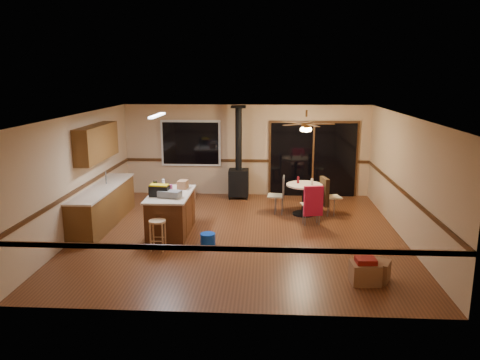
# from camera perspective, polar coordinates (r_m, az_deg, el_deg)

# --- Properties ---
(floor) EXTENTS (7.00, 7.00, 0.00)m
(floor) POSITION_cam_1_polar(r_m,az_deg,el_deg) (10.36, -0.10, -6.58)
(floor) COLOR brown
(floor) RESTS_ON ground
(ceiling) EXTENTS (7.00, 7.00, 0.00)m
(ceiling) POSITION_cam_1_polar(r_m,az_deg,el_deg) (9.81, -0.10, 7.90)
(ceiling) COLOR silver
(ceiling) RESTS_ON ground
(wall_back) EXTENTS (7.00, 0.00, 7.00)m
(wall_back) POSITION_cam_1_polar(r_m,az_deg,el_deg) (13.44, 0.80, 3.64)
(wall_back) COLOR tan
(wall_back) RESTS_ON ground
(wall_front) EXTENTS (7.00, 0.00, 7.00)m
(wall_front) POSITION_cam_1_polar(r_m,az_deg,el_deg) (6.64, -1.92, -5.99)
(wall_front) COLOR tan
(wall_front) RESTS_ON ground
(wall_left) EXTENTS (0.00, 7.00, 7.00)m
(wall_left) POSITION_cam_1_polar(r_m,az_deg,el_deg) (10.79, -18.99, 0.66)
(wall_left) COLOR tan
(wall_left) RESTS_ON ground
(wall_right) EXTENTS (0.00, 7.00, 7.00)m
(wall_right) POSITION_cam_1_polar(r_m,az_deg,el_deg) (10.40, 19.52, 0.19)
(wall_right) COLOR tan
(wall_right) RESTS_ON ground
(chair_rail) EXTENTS (7.00, 7.00, 0.08)m
(chair_rail) POSITION_cam_1_polar(r_m,az_deg,el_deg) (10.07, -0.10, -1.21)
(chair_rail) COLOR #402310
(chair_rail) RESTS_ON ground
(window) EXTENTS (1.72, 0.10, 1.32)m
(window) POSITION_cam_1_polar(r_m,az_deg,el_deg) (13.52, -6.02, 4.48)
(window) COLOR black
(window) RESTS_ON ground
(sliding_door) EXTENTS (2.52, 0.10, 2.10)m
(sliding_door) POSITION_cam_1_polar(r_m,az_deg,el_deg) (13.48, 8.88, 2.44)
(sliding_door) COLOR black
(sliding_door) RESTS_ON ground
(lower_cabinets) EXTENTS (0.60, 3.00, 0.86)m
(lower_cabinets) POSITION_cam_1_polar(r_m,az_deg,el_deg) (11.34, -16.33, -3.12)
(lower_cabinets) COLOR brown
(lower_cabinets) RESTS_ON ground
(countertop) EXTENTS (0.64, 3.04, 0.04)m
(countertop) POSITION_cam_1_polar(r_m,az_deg,el_deg) (11.23, -16.47, -0.91)
(countertop) COLOR beige
(countertop) RESTS_ON lower_cabinets
(upper_cabinets) EXTENTS (0.35, 2.00, 0.80)m
(upper_cabinets) POSITION_cam_1_polar(r_m,az_deg,el_deg) (11.27, -17.06, 4.39)
(upper_cabinets) COLOR brown
(upper_cabinets) RESTS_ON ground
(kitchen_island) EXTENTS (0.88, 1.68, 0.90)m
(kitchen_island) POSITION_cam_1_polar(r_m,az_deg,el_deg) (10.41, -8.39, -4.00)
(kitchen_island) COLOR #512A14
(kitchen_island) RESTS_ON ground
(wood_stove) EXTENTS (0.55, 0.50, 2.52)m
(wood_stove) POSITION_cam_1_polar(r_m,az_deg,el_deg) (13.11, -0.17, 0.87)
(wood_stove) COLOR black
(wood_stove) RESTS_ON ground
(ceiling_fan) EXTENTS (0.24, 0.24, 0.55)m
(ceiling_fan) POSITION_cam_1_polar(r_m,az_deg,el_deg) (11.42, 8.07, 6.51)
(ceiling_fan) COLOR brown
(ceiling_fan) RESTS_ON ceiling
(fluorescent_strip) EXTENTS (0.10, 1.20, 0.04)m
(fluorescent_strip) POSITION_cam_1_polar(r_m,az_deg,el_deg) (10.37, -10.07, 7.75)
(fluorescent_strip) COLOR white
(fluorescent_strip) RESTS_ON ceiling
(toolbox_grey) EXTENTS (0.51, 0.35, 0.15)m
(toolbox_grey) POSITION_cam_1_polar(r_m,az_deg,el_deg) (9.94, -8.56, -1.70)
(toolbox_grey) COLOR slate
(toolbox_grey) RESTS_ON kitchen_island
(toolbox_black) EXTENTS (0.43, 0.26, 0.23)m
(toolbox_black) POSITION_cam_1_polar(r_m,az_deg,el_deg) (10.06, -9.81, -1.34)
(toolbox_black) COLOR black
(toolbox_black) RESTS_ON kitchen_island
(toolbox_yellow_lid) EXTENTS (0.41, 0.24, 0.03)m
(toolbox_yellow_lid) POSITION_cam_1_polar(r_m,az_deg,el_deg) (10.03, -9.83, -0.63)
(toolbox_yellow_lid) COLOR gold
(toolbox_yellow_lid) RESTS_ON toolbox_black
(box_on_island) EXTENTS (0.23, 0.30, 0.18)m
(box_on_island) POSITION_cam_1_polar(r_m,az_deg,el_deg) (10.67, -6.99, -0.55)
(box_on_island) COLOR brown
(box_on_island) RESTS_ON kitchen_island
(bottle_dark) EXTENTS (0.11, 0.11, 0.30)m
(bottle_dark) POSITION_cam_1_polar(r_m,az_deg,el_deg) (10.25, -10.29, -0.89)
(bottle_dark) COLOR black
(bottle_dark) RESTS_ON kitchen_island
(bottle_pink) EXTENTS (0.07, 0.07, 0.21)m
(bottle_pink) POSITION_cam_1_polar(r_m,az_deg,el_deg) (10.22, -8.40, -1.12)
(bottle_pink) COLOR #D84C8C
(bottle_pink) RESTS_ON kitchen_island
(bottle_white) EXTENTS (0.07, 0.07, 0.19)m
(bottle_white) POSITION_cam_1_polar(r_m,az_deg,el_deg) (10.85, -9.32, -0.39)
(bottle_white) COLOR white
(bottle_white) RESTS_ON kitchen_island
(bar_stool) EXTENTS (0.43, 0.43, 0.62)m
(bar_stool) POSITION_cam_1_polar(r_m,az_deg,el_deg) (9.50, -9.99, -6.63)
(bar_stool) COLOR tan
(bar_stool) RESTS_ON floor
(blue_bucket) EXTENTS (0.32, 0.32, 0.26)m
(blue_bucket) POSITION_cam_1_polar(r_m,az_deg,el_deg) (9.67, -3.93, -7.25)
(blue_bucket) COLOR #0D3EB7
(blue_bucket) RESTS_ON floor
(dining_table) EXTENTS (0.89, 0.89, 0.78)m
(dining_table) POSITION_cam_1_polar(r_m,az_deg,el_deg) (11.72, 7.82, -1.69)
(dining_table) COLOR black
(dining_table) RESTS_ON ground
(glass_red) EXTENTS (0.07, 0.07, 0.17)m
(glass_red) POSITION_cam_1_polar(r_m,az_deg,el_deg) (11.72, 7.10, 0.01)
(glass_red) COLOR #590C14
(glass_red) RESTS_ON dining_table
(glass_cream) EXTENTS (0.08, 0.08, 0.15)m
(glass_cream) POSITION_cam_1_polar(r_m,az_deg,el_deg) (11.61, 8.77, -0.21)
(glass_cream) COLOR beige
(glass_cream) RESTS_ON dining_table
(chair_left) EXTENTS (0.44, 0.43, 0.51)m
(chair_left) POSITION_cam_1_polar(r_m,az_deg,el_deg) (11.76, 4.90, -1.28)
(chair_left) COLOR #C3BA91
(chair_left) RESTS_ON ground
(chair_near) EXTENTS (0.50, 0.53, 0.70)m
(chair_near) POSITION_cam_1_polar(r_m,az_deg,el_deg) (10.86, 8.89, -2.52)
(chair_near) COLOR #C3BA91
(chair_near) RESTS_ON ground
(chair_right) EXTENTS (0.55, 0.52, 0.70)m
(chair_right) POSITION_cam_1_polar(r_m,az_deg,el_deg) (11.76, 10.36, -1.40)
(chair_right) COLOR #C3BA91
(chair_right) RESTS_ON ground
(box_under_window) EXTENTS (0.56, 0.49, 0.37)m
(box_under_window) POSITION_cam_1_polar(r_m,az_deg,el_deg) (13.25, -6.57, -1.50)
(box_under_window) COLOR brown
(box_under_window) RESTS_ON floor
(box_corner_a) EXTENTS (0.50, 0.43, 0.36)m
(box_corner_a) POSITION_cam_1_polar(r_m,az_deg,el_deg) (8.26, 14.99, -10.89)
(box_corner_a) COLOR brown
(box_corner_a) RESTS_ON floor
(box_corner_b) EXTENTS (0.54, 0.51, 0.35)m
(box_corner_b) POSITION_cam_1_polar(r_m,az_deg,el_deg) (8.43, 16.26, -10.52)
(box_corner_b) COLOR brown
(box_corner_b) RESTS_ON floor
(box_small_red) EXTENTS (0.35, 0.29, 0.09)m
(box_small_red) POSITION_cam_1_polar(r_m,az_deg,el_deg) (8.18, 15.08, -9.46)
(box_small_red) COLOR maroon
(box_small_red) RESTS_ON box_corner_a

